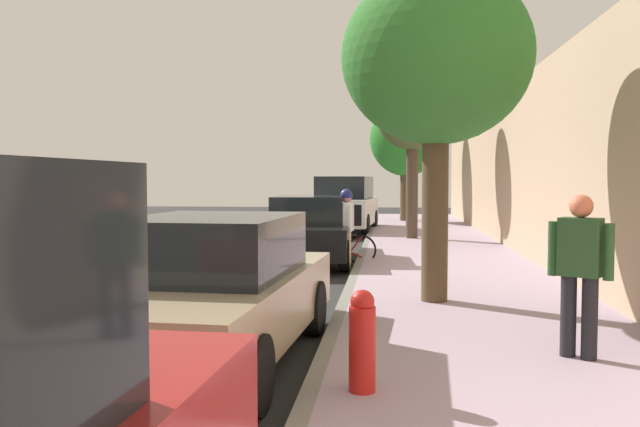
{
  "coord_description": "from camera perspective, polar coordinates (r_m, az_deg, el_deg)",
  "views": [
    {
      "loc": [
        2.3,
        -14.04,
        1.9
      ],
      "look_at": [
        0.77,
        0.03,
        1.15
      ],
      "focal_mm": 36.34,
      "sensor_mm": 36.0,
      "label": 1
    }
  ],
  "objects": [
    {
      "name": "street_tree_mid_block",
      "position": [
        19.39,
        8.15,
        8.64
      ],
      "size": [
        2.22,
        2.22,
        4.84
      ],
      "color": "#4C3B2D",
      "rests_on": "sidewalk"
    },
    {
      "name": "parked_sedan_tan_second",
      "position": [
        6.78,
        -9.48,
        -6.73
      ],
      "size": [
        2.04,
        4.5,
        1.52
      ],
      "color": "tan",
      "rests_on": "ground"
    },
    {
      "name": "parked_suv_white_far",
      "position": [
        22.72,
        2.24,
        0.83
      ],
      "size": [
        2.21,
        4.82,
        1.99
      ],
      "color": "white",
      "rests_on": "ground"
    },
    {
      "name": "lane_stripe_bike_edge",
      "position": [
        14.33,
        -2.36,
        -4.56
      ],
      "size": [
        0.12,
        37.16,
        0.01
      ],
      "primitive_type": "cube",
      "color": "white",
      "rests_on": "ground"
    },
    {
      "name": "parked_sedan_black_mid",
      "position": [
        14.58,
        -0.97,
        -1.47
      ],
      "size": [
        2.02,
        4.49,
        1.52
      ],
      "color": "black",
      "rests_on": "ground"
    },
    {
      "name": "pedestrian_on_phone",
      "position": [
        6.76,
        21.91,
        -4.36
      ],
      "size": [
        0.54,
        0.4,
        1.59
      ],
      "color": "black",
      "rests_on": "sidewalk"
    },
    {
      "name": "curb_edge",
      "position": [
        14.17,
        3.54,
        -4.34
      ],
      "size": [
        0.16,
        37.16,
        0.16
      ],
      "primitive_type": "cube",
      "color": "gray",
      "rests_on": "ground"
    },
    {
      "name": "fire_hydrant",
      "position": [
        5.4,
        3.74,
        -11.06
      ],
      "size": [
        0.22,
        0.22,
        0.84
      ],
      "color": "red",
      "rests_on": "sidewalk"
    },
    {
      "name": "cyclist_with_backpack",
      "position": [
        13.66,
        2.46,
        -0.6
      ],
      "size": [
        0.49,
        0.59,
        1.69
      ],
      "color": "#C6B284",
      "rests_on": "ground"
    },
    {
      "name": "sidewalk",
      "position": [
        14.21,
        11.09,
        -4.37
      ],
      "size": [
        3.56,
        37.16,
        0.16
      ],
      "primitive_type": "cube",
      "color": "#AA92A8",
      "rests_on": "ground"
    },
    {
      "name": "ground",
      "position": [
        14.35,
        -3.07,
        -4.56
      ],
      "size": [
        59.45,
        59.45,
        0.0
      ],
      "primitive_type": "plane",
      "color": "#2A2A2A"
    },
    {
      "name": "street_tree_far_end",
      "position": [
        27.55,
        7.57,
        6.49
      ],
      "size": [
        3.03,
        3.03,
        5.02
      ],
      "color": "brown",
      "rests_on": "sidewalk"
    },
    {
      "name": "street_tree_near_cyclist",
      "position": [
        9.47,
        10.21,
        13.18
      ],
      "size": [
        2.68,
        2.68,
        4.7
      ],
      "color": "brown",
      "rests_on": "sidewalk"
    },
    {
      "name": "bicycle_at_curb",
      "position": [
        14.17,
        1.67,
        -3.2
      ],
      "size": [
        1.65,
        0.61,
        0.73
      ],
      "color": "black",
      "rests_on": "ground"
    },
    {
      "name": "building_facade",
      "position": [
        14.41,
        19.26,
        3.77
      ],
      "size": [
        0.5,
        37.16,
        4.25
      ],
      "primitive_type": "cube",
      "color": "tan",
      "rests_on": "ground"
    },
    {
      "name": "lane_stripe_centre",
      "position": [
        14.44,
        -14.72,
        -4.6
      ],
      "size": [
        0.14,
        35.8,
        0.01
      ],
      "color": "white",
      "rests_on": "ground"
    }
  ]
}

